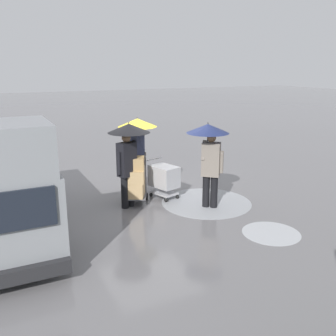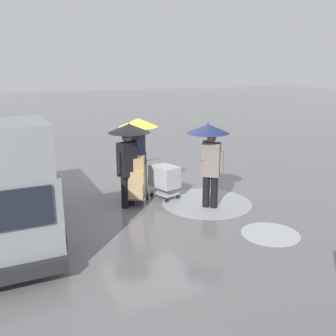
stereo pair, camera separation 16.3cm
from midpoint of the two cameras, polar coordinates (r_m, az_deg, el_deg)
name	(u,v)px [view 1 (the left image)]	position (r m, az deg, el deg)	size (l,w,h in m)	color
ground_plane	(149,197)	(10.38, -3.30, -4.41)	(90.00, 90.00, 0.00)	slate
slush_patch_near_cluster	(271,233)	(8.51, 14.70, -9.42)	(1.24, 1.24, 0.01)	#ADAFB5
slush_patch_mid_street	(206,202)	(10.02, 5.30, -5.15)	(2.34, 2.34, 0.01)	#999BA0
shopping_cart_vendor	(164,177)	(10.17, -1.06, -1.43)	(0.76, 0.94, 1.02)	#B2B2B7
hand_dolly_boxes	(137,179)	(9.69, -5.23, -1.61)	(0.76, 0.85, 1.32)	#515156
pedestrian_pink_side	(137,138)	(10.30, -5.19, 4.55)	(1.04, 1.04, 2.15)	black
pedestrian_black_side	(209,146)	(9.31, 5.72, 3.30)	(1.04, 1.04, 2.15)	black
pedestrian_white_side	(128,145)	(9.35, -6.52, 3.41)	(1.04, 1.04, 2.15)	black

